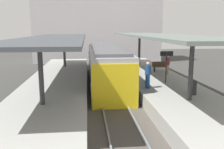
# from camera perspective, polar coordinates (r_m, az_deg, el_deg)

# --- Properties ---
(ground_plane) EXTENTS (80.00, 80.00, 0.00)m
(ground_plane) POSITION_cam_1_polar(r_m,az_deg,el_deg) (17.50, -0.61, -4.93)
(ground_plane) COLOR #383835
(platform_left) EXTENTS (4.40, 28.00, 1.00)m
(platform_left) POSITION_cam_1_polar(r_m,az_deg,el_deg) (17.45, -13.16, -3.56)
(platform_left) COLOR #9E9E99
(platform_left) RESTS_ON ground_plane
(platform_right) EXTENTS (4.40, 28.00, 1.00)m
(platform_right) POSITION_cam_1_polar(r_m,az_deg,el_deg) (18.11, 11.47, -2.98)
(platform_right) COLOR #9E9E99
(platform_right) RESTS_ON ground_plane
(track_ballast) EXTENTS (3.20, 28.00, 0.20)m
(track_ballast) POSITION_cam_1_polar(r_m,az_deg,el_deg) (17.47, -0.61, -4.62)
(track_ballast) COLOR #4C4742
(track_ballast) RESTS_ON ground_plane
(rail_near_side) EXTENTS (0.08, 28.00, 0.14)m
(rail_near_side) POSITION_cam_1_polar(r_m,az_deg,el_deg) (17.38, -2.98, -4.13)
(rail_near_side) COLOR slate
(rail_near_side) RESTS_ON track_ballast
(rail_far_side) EXTENTS (0.08, 28.00, 0.14)m
(rail_far_side) POSITION_cam_1_polar(r_m,az_deg,el_deg) (17.51, 1.74, -4.02)
(rail_far_side) COLOR slate
(rail_far_side) RESTS_ON track_ballast
(commuter_train) EXTENTS (2.78, 13.62, 3.10)m
(commuter_train) POSITION_cam_1_polar(r_m,az_deg,el_deg) (20.18, -1.43, 2.16)
(commuter_train) COLOR #ADADB2
(commuter_train) RESTS_ON track_ballast
(canopy_left) EXTENTS (4.18, 21.00, 3.14)m
(canopy_left) POSITION_cam_1_polar(r_m,az_deg,el_deg) (18.34, -13.08, 8.26)
(canopy_left) COLOR #333335
(canopy_left) RESTS_ON platform_left
(canopy_right) EXTENTS (4.18, 21.00, 3.29)m
(canopy_right) POSITION_cam_1_polar(r_m,az_deg,el_deg) (18.97, 10.61, 8.85)
(canopy_right) COLOR #333335
(canopy_right) RESTS_ON platform_right
(platform_bench) EXTENTS (1.40, 0.41, 0.86)m
(platform_bench) POSITION_cam_1_polar(r_m,az_deg,el_deg) (21.94, 11.28, 1.94)
(platform_bench) COLOR black
(platform_bench) RESTS_ON platform_right
(platform_sign) EXTENTS (0.90, 0.08, 2.21)m
(platform_sign) POSITION_cam_1_polar(r_m,az_deg,el_deg) (17.05, 12.68, 3.39)
(platform_sign) COLOR #262628
(platform_sign) RESTS_ON platform_right
(litter_bin) EXTENTS (0.44, 0.44, 0.80)m
(litter_bin) POSITION_cam_1_polar(r_m,az_deg,el_deg) (14.62, 18.46, -2.94)
(litter_bin) COLOR #2D2D30
(litter_bin) RESTS_ON platform_right
(passenger_near_bench) EXTENTS (0.36, 0.36, 1.63)m
(passenger_near_bench) POSITION_cam_1_polar(r_m,az_deg,el_deg) (20.28, 12.88, 2.27)
(passenger_near_bench) COLOR #998460
(passenger_near_bench) RESTS_ON platform_right
(passenger_mid_platform) EXTENTS (0.36, 0.36, 1.69)m
(passenger_mid_platform) POSITION_cam_1_polar(r_m,az_deg,el_deg) (15.39, 8.41, -0.02)
(passenger_mid_platform) COLOR navy
(passenger_mid_platform) RESTS_ON platform_right
(station_building_backdrop) EXTENTS (18.00, 6.00, 11.00)m
(station_building_backdrop) POSITION_cam_1_polar(r_m,az_deg,el_deg) (36.84, -3.46, 11.83)
(station_building_backdrop) COLOR #B7B2B7
(station_building_backdrop) RESTS_ON ground_plane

